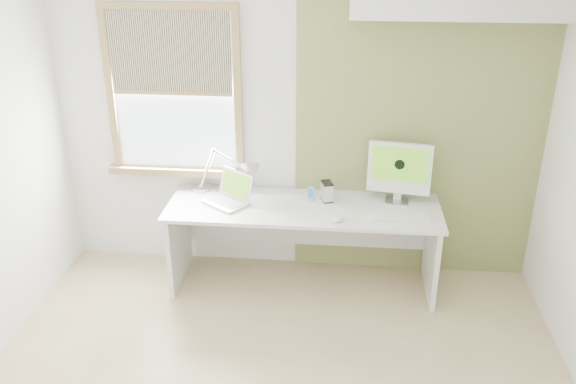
# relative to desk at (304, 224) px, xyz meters

# --- Properties ---
(room) EXTENTS (4.04, 3.54, 2.64)m
(room) POSITION_rel_desk_xyz_m (-0.09, -1.44, 0.77)
(room) COLOR tan
(room) RESTS_ON ground
(accent_wall) EXTENTS (2.00, 0.02, 2.60)m
(accent_wall) POSITION_rel_desk_xyz_m (0.91, 0.30, 0.77)
(accent_wall) COLOR olive
(accent_wall) RESTS_ON room
(window) EXTENTS (1.20, 0.14, 1.42)m
(window) POSITION_rel_desk_xyz_m (-1.09, 0.27, 1.01)
(window) COLOR olive
(window) RESTS_ON room
(desk) EXTENTS (2.20, 0.70, 0.73)m
(desk) POSITION_rel_desk_xyz_m (0.00, 0.00, 0.00)
(desk) COLOR silver
(desk) RESTS_ON room
(desk_lamp) EXTENTS (0.66, 0.36, 0.39)m
(desk_lamp) POSITION_rel_desk_xyz_m (-0.53, 0.08, 0.40)
(desk_lamp) COLOR silver
(desk_lamp) RESTS_ON desk
(laptop) EXTENTS (0.44, 0.43, 0.24)m
(laptop) POSITION_rel_desk_xyz_m (-0.60, -0.03, 0.26)
(laptop) COLOR silver
(laptop) RESTS_ON desk
(phone_dock) EXTENTS (0.07, 0.07, 0.13)m
(phone_dock) POSITION_rel_desk_xyz_m (0.05, 0.05, 0.23)
(phone_dock) COLOR silver
(phone_dock) RESTS_ON desk
(external_drive) EXTENTS (0.11, 0.14, 0.16)m
(external_drive) POSITION_rel_desk_xyz_m (0.18, 0.07, 0.28)
(external_drive) COLOR silver
(external_drive) RESTS_ON desk
(imac) EXTENTS (0.51, 0.20, 0.50)m
(imac) POSITION_rel_desk_xyz_m (0.76, 0.11, 0.47)
(imac) COLOR silver
(imac) RESTS_ON desk
(keyboard) EXTENTS (0.47, 0.16, 0.02)m
(keyboard) POSITION_rel_desk_xyz_m (0.77, -0.20, 0.21)
(keyboard) COLOR white
(keyboard) RESTS_ON desk
(mouse) EXTENTS (0.10, 0.13, 0.03)m
(mouse) POSITION_rel_desk_xyz_m (0.28, -0.29, 0.21)
(mouse) COLOR white
(mouse) RESTS_ON desk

